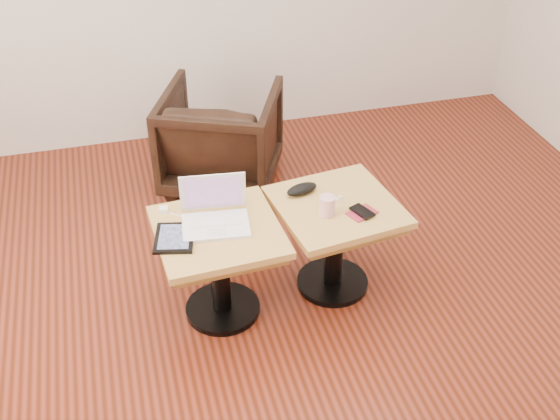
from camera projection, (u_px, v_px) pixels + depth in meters
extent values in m
cube|color=#43170A|center=(295.00, 359.00, 3.23)|extent=(4.50, 4.50, 0.01)
cylinder|color=black|center=(223.00, 308.00, 3.48)|extent=(0.37, 0.37, 0.03)
cylinder|color=black|center=(220.00, 272.00, 3.34)|extent=(0.09, 0.09, 0.44)
cube|color=#A67629|center=(218.00, 238.00, 3.23)|extent=(0.55, 0.55, 0.04)
cube|color=#BB893E|center=(218.00, 232.00, 3.20)|extent=(0.60, 0.60, 0.04)
cylinder|color=black|center=(332.00, 282.00, 3.64)|extent=(0.37, 0.37, 0.03)
cylinder|color=black|center=(334.00, 246.00, 3.51)|extent=(0.09, 0.09, 0.44)
cube|color=#A67629|center=(336.00, 213.00, 3.39)|extent=(0.58, 0.58, 0.04)
cube|color=#BB893E|center=(337.00, 207.00, 3.37)|extent=(0.63, 0.63, 0.04)
cube|color=white|center=(216.00, 226.00, 3.20)|extent=(0.33, 0.25, 0.02)
cube|color=silver|center=(215.00, 220.00, 3.22)|extent=(0.26, 0.13, 0.00)
cube|color=silver|center=(217.00, 232.00, 3.14)|extent=(0.09, 0.06, 0.00)
cube|color=white|center=(213.00, 192.00, 3.23)|extent=(0.31, 0.07, 0.20)
cube|color=maroon|center=(213.00, 192.00, 3.23)|extent=(0.27, 0.05, 0.17)
cube|color=black|center=(174.00, 238.00, 3.13)|extent=(0.22, 0.25, 0.01)
cube|color=#191E38|center=(174.00, 236.00, 3.12)|extent=(0.17, 0.21, 0.00)
cube|color=white|center=(164.00, 210.00, 3.30)|extent=(0.04, 0.04, 0.02)
ellipsoid|color=black|center=(302.00, 189.00, 3.41)|extent=(0.18, 0.11, 0.05)
cylinder|color=#D56377|center=(327.00, 206.00, 3.26)|extent=(0.10, 0.10, 0.10)
sphere|color=white|center=(337.00, 199.00, 3.38)|extent=(0.01, 0.01, 0.01)
sphere|color=white|center=(340.00, 197.00, 3.39)|extent=(0.01, 0.01, 0.01)
sphere|color=white|center=(333.00, 197.00, 3.39)|extent=(0.01, 0.01, 0.01)
cylinder|color=white|center=(337.00, 200.00, 3.38)|extent=(0.07, 0.05, 0.00)
cube|color=maroon|center=(362.00, 213.00, 3.29)|extent=(0.16, 0.14, 0.01)
cube|color=black|center=(362.00, 212.00, 3.28)|extent=(0.10, 0.13, 0.01)
imported|color=black|center=(221.00, 138.00, 4.27)|extent=(0.89, 0.90, 0.63)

